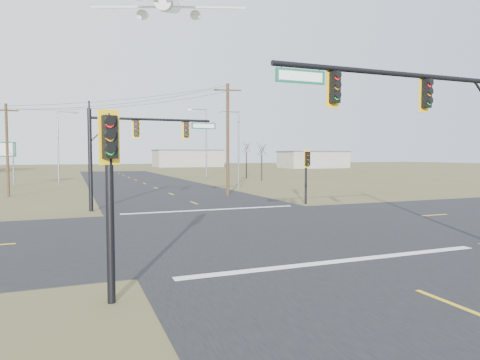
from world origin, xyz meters
The scene contains 20 objects.
ground centered at (0.00, 0.00, 0.00)m, with size 320.00×320.00×0.00m, color brown.
road_ew centered at (0.00, 0.00, 0.01)m, with size 160.00×14.00×0.02m, color black.
road_ns centered at (0.00, 0.00, 0.01)m, with size 14.00×160.00×0.02m, color black.
stop_bar_near centered at (0.00, -7.50, 0.03)m, with size 12.00×0.40×0.01m, color silver.
stop_bar_far centered at (0.00, 7.50, 0.03)m, with size 12.00×0.40×0.01m, color silver.
mast_arm_near centered at (3.83, -7.63, 5.26)m, with size 10.47×0.51×7.23m.
mast_arm_far centered at (-4.55, 9.92, 4.91)m, with size 8.84×0.50×6.78m.
pedestal_signal_ne centered at (7.75, 8.13, 3.05)m, with size 0.63×0.54×4.14m.
pedestal_signal_sw centered at (-7.89, -8.98, 3.48)m, with size 0.67×0.59×4.87m.
utility_pole_near centered at (4.49, 16.64, 5.25)m, with size 2.43×0.74×10.16m.
utility_pole_far centered at (-14.01, 22.89, 4.33)m, with size 2.02×0.24×8.25m.
highway_sign centered at (-16.20, 37.01, 3.77)m, with size 2.75×0.71×5.25m.
streetlight_a centered at (8.05, 23.52, 4.80)m, with size 2.39×0.28×8.56m.
streetlight_b centered at (11.73, 47.61, 6.36)m, with size 3.16×0.43×11.31m.
streetlight_c centered at (-10.10, 41.03, 5.37)m, with size 2.67×0.28×9.57m.
bare_tree_c centered at (16.88, 36.41, 4.57)m, with size 3.07×3.07×5.83m.
bare_tree_d centered at (16.96, 42.39, 4.99)m, with size 3.10×3.10×6.19m.
warehouse_mid centered at (25.00, 110.00, 2.50)m, with size 20.00×12.00×5.00m, color #A19B8F.
warehouse_right centered at (55.00, 85.00, 2.25)m, with size 18.00×10.00×4.50m, color #A19B8F.
jet_airliner centered at (10.04, 66.18, 33.69)m, with size 25.11×25.99×13.76m.
Camera 1 is at (-8.77, -19.93, 3.75)m, focal length 32.00 mm.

